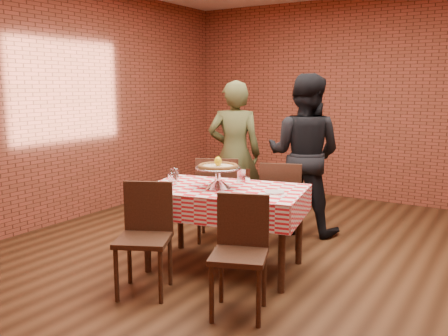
{
  "coord_description": "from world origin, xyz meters",
  "views": [
    {
      "loc": [
        1.94,
        -3.9,
        1.67
      ],
      "look_at": [
        -0.31,
        -0.3,
        0.92
      ],
      "focal_mm": 38.02,
      "sensor_mm": 36.0,
      "label": 1
    }
  ],
  "objects_px": {
    "pizza_stand": "(218,178)",
    "chair_near_right": "(239,258)",
    "table": "(225,228)",
    "chair_far_right": "(282,203)",
    "condiment_caddy": "(244,176)",
    "water_glass_left": "(173,180)",
    "diner_black": "(304,154)",
    "water_glass_right": "(175,175)",
    "chair_near_left": "(143,240)",
    "chair_far_left": "(219,198)",
    "diner_olive": "(234,154)",
    "pizza": "(218,167)"
  },
  "relations": [
    {
      "from": "water_glass_right",
      "to": "chair_far_right",
      "type": "xyz_separation_m",
      "value": [
        0.7,
        0.9,
        -0.37
      ]
    },
    {
      "from": "chair_far_left",
      "to": "diner_black",
      "type": "distance_m",
      "value": 1.09
    },
    {
      "from": "pizza_stand",
      "to": "chair_near_left",
      "type": "distance_m",
      "value": 0.89
    },
    {
      "from": "pizza",
      "to": "diner_black",
      "type": "distance_m",
      "value": 1.47
    },
    {
      "from": "chair_far_left",
      "to": "chair_far_right",
      "type": "distance_m",
      "value": 0.69
    },
    {
      "from": "pizza_stand",
      "to": "water_glass_right",
      "type": "distance_m",
      "value": 0.5
    },
    {
      "from": "pizza_stand",
      "to": "water_glass_left",
      "type": "distance_m",
      "value": 0.42
    },
    {
      "from": "diner_olive",
      "to": "diner_black",
      "type": "bearing_deg",
      "value": 163.61
    },
    {
      "from": "water_glass_left",
      "to": "water_glass_right",
      "type": "bearing_deg",
      "value": 123.54
    },
    {
      "from": "water_glass_left",
      "to": "water_glass_right",
      "type": "distance_m",
      "value": 0.23
    },
    {
      "from": "pizza_stand",
      "to": "diner_olive",
      "type": "relative_size",
      "value": 0.24
    },
    {
      "from": "table",
      "to": "chair_far_left",
      "type": "bearing_deg",
      "value": 126.75
    },
    {
      "from": "water_glass_left",
      "to": "diner_olive",
      "type": "distance_m",
      "value": 1.49
    },
    {
      "from": "table",
      "to": "diner_olive",
      "type": "distance_m",
      "value": 1.49
    },
    {
      "from": "diner_black",
      "to": "table",
      "type": "bearing_deg",
      "value": 77.69
    },
    {
      "from": "water_glass_left",
      "to": "chair_near_right",
      "type": "bearing_deg",
      "value": -26.56
    },
    {
      "from": "chair_near_right",
      "to": "condiment_caddy",
      "type": "bearing_deg",
      "value": 97.44
    },
    {
      "from": "water_glass_left",
      "to": "chair_far_right",
      "type": "relative_size",
      "value": 0.14
    },
    {
      "from": "diner_black",
      "to": "diner_olive",
      "type": "bearing_deg",
      "value": 5.84
    },
    {
      "from": "chair_far_right",
      "to": "diner_olive",
      "type": "height_order",
      "value": "diner_olive"
    },
    {
      "from": "pizza_stand",
      "to": "chair_near_right",
      "type": "height_order",
      "value": "pizza_stand"
    },
    {
      "from": "water_glass_right",
      "to": "chair_far_left",
      "type": "relative_size",
      "value": 0.14
    },
    {
      "from": "diner_olive",
      "to": "water_glass_left",
      "type": "bearing_deg",
      "value": 70.92
    },
    {
      "from": "table",
      "to": "chair_far_right",
      "type": "height_order",
      "value": "chair_far_right"
    },
    {
      "from": "chair_near_left",
      "to": "diner_olive",
      "type": "bearing_deg",
      "value": 73.93
    },
    {
      "from": "chair_near_left",
      "to": "diner_black",
      "type": "height_order",
      "value": "diner_black"
    },
    {
      "from": "pizza",
      "to": "water_glass_right",
      "type": "xyz_separation_m",
      "value": [
        -0.5,
        0.01,
        -0.13
      ]
    },
    {
      "from": "pizza",
      "to": "chair_near_left",
      "type": "xyz_separation_m",
      "value": [
        -0.22,
        -0.77,
        -0.51
      ]
    },
    {
      "from": "pizza_stand",
      "to": "chair_far_left",
      "type": "relative_size",
      "value": 0.45
    },
    {
      "from": "condiment_caddy",
      "to": "chair_far_left",
      "type": "xyz_separation_m",
      "value": [
        -0.53,
        0.38,
        -0.36
      ]
    },
    {
      "from": "water_glass_left",
      "to": "chair_near_left",
      "type": "xyz_separation_m",
      "value": [
        0.16,
        -0.58,
        -0.38
      ]
    },
    {
      "from": "pizza_stand",
      "to": "chair_near_right",
      "type": "relative_size",
      "value": 0.48
    },
    {
      "from": "pizza",
      "to": "chair_near_left",
      "type": "height_order",
      "value": "pizza"
    },
    {
      "from": "table",
      "to": "chair_near_left",
      "type": "xyz_separation_m",
      "value": [
        -0.27,
        -0.81,
        0.07
      ]
    },
    {
      "from": "water_glass_right",
      "to": "diner_black",
      "type": "xyz_separation_m",
      "value": [
        0.72,
        1.44,
        0.08
      ]
    },
    {
      "from": "chair_far_right",
      "to": "table",
      "type": "bearing_deg",
      "value": 60.2
    },
    {
      "from": "water_glass_left",
      "to": "table",
      "type": "bearing_deg",
      "value": 28.0
    },
    {
      "from": "chair_near_right",
      "to": "chair_far_right",
      "type": "xyz_separation_m",
      "value": [
        -0.41,
        1.59,
        0.01
      ]
    },
    {
      "from": "pizza_stand",
      "to": "chair_near_left",
      "type": "relative_size",
      "value": 0.47
    },
    {
      "from": "condiment_caddy",
      "to": "chair_near_left",
      "type": "height_order",
      "value": "condiment_caddy"
    },
    {
      "from": "chair_far_right",
      "to": "diner_black",
      "type": "height_order",
      "value": "diner_black"
    },
    {
      "from": "chair_near_left",
      "to": "chair_far_right",
      "type": "relative_size",
      "value": 0.99
    },
    {
      "from": "condiment_caddy",
      "to": "chair_far_left",
      "type": "height_order",
      "value": "chair_far_left"
    },
    {
      "from": "water_glass_right",
      "to": "chair_near_left",
      "type": "relative_size",
      "value": 0.14
    },
    {
      "from": "water_glass_right",
      "to": "chair_far_right",
      "type": "relative_size",
      "value": 0.14
    },
    {
      "from": "pizza",
      "to": "water_glass_left",
      "type": "bearing_deg",
      "value": -153.95
    },
    {
      "from": "water_glass_left",
      "to": "diner_black",
      "type": "xyz_separation_m",
      "value": [
        0.59,
        1.64,
        0.08
      ]
    },
    {
      "from": "pizza",
      "to": "chair_near_right",
      "type": "relative_size",
      "value": 0.41
    },
    {
      "from": "chair_near_left",
      "to": "chair_near_right",
      "type": "height_order",
      "value": "chair_near_left"
    },
    {
      "from": "condiment_caddy",
      "to": "chair_near_right",
      "type": "bearing_deg",
      "value": -56.56
    }
  ]
}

